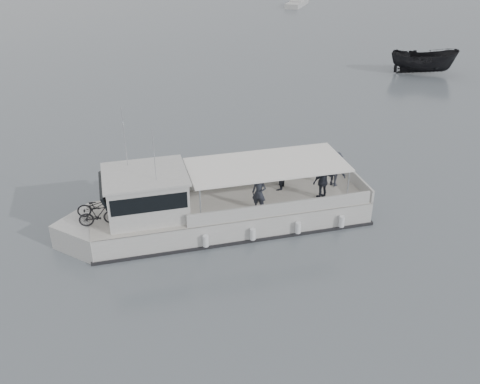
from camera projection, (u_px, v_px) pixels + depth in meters
ground at (88, 226)px, 25.31m from camera, size 1400.00×1400.00×0.00m
tour_boat at (204, 209)px, 24.64m from camera, size 14.44×7.46×6.13m
dark_motorboat at (424, 61)px, 47.13m from camera, size 5.83×5.33×2.23m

